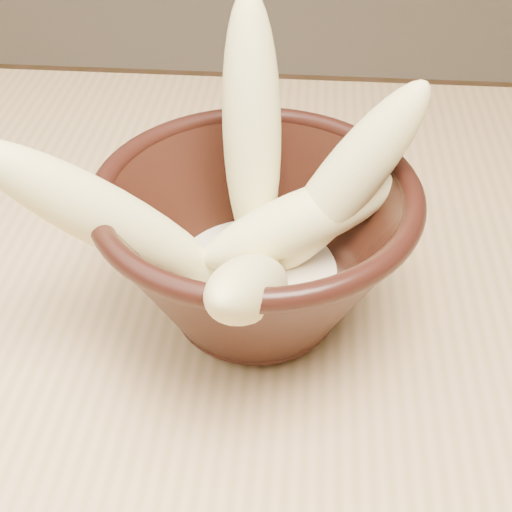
{
  "coord_description": "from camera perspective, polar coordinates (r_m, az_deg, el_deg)",
  "views": [
    {
      "loc": [
        0.07,
        -0.38,
        1.12
      ],
      "look_at": [
        0.04,
        0.0,
        0.81
      ],
      "focal_mm": 50.0,
      "sensor_mm": 36.0,
      "label": 1
    }
  ],
  "objects": [
    {
      "name": "table",
      "position": [
        0.59,
        -3.84,
        -10.14
      ],
      "size": [
        1.2,
        0.8,
        0.75
      ],
      "color": "tan",
      "rests_on": "ground"
    },
    {
      "name": "banana_right",
      "position": [
        0.48,
        7.22,
        5.92
      ],
      "size": [
        0.13,
        0.08,
        0.16
      ],
      "primitive_type": "ellipsoid",
      "rotation": [
        0.61,
        0.0,
        1.88
      ],
      "color": "#EDE38C",
      "rests_on": "bowl"
    },
    {
      "name": "banana_front",
      "position": [
        0.42,
        -0.49,
        -2.59
      ],
      "size": [
        0.06,
        0.15,
        0.12
      ],
      "primitive_type": "ellipsoid",
      "rotation": [
        0.94,
        0.0,
        -0.16
      ],
      "color": "#EDE38C",
      "rests_on": "bowl"
    },
    {
      "name": "milk_puddle",
      "position": [
        0.51,
        -0.0,
        -1.66
      ],
      "size": [
        0.12,
        0.12,
        0.02
      ],
      "primitive_type": "cylinder",
      "color": "beige",
      "rests_on": "bowl"
    },
    {
      "name": "bowl",
      "position": [
        0.49,
        0.0,
        0.92
      ],
      "size": [
        0.22,
        0.22,
        0.12
      ],
      "rotation": [
        0.0,
        0.0,
        0.15
      ],
      "color": "black",
      "rests_on": "table"
    },
    {
      "name": "banana_across",
      "position": [
        0.48,
        3.57,
        2.86
      ],
      "size": [
        0.15,
        0.09,
        0.08
      ],
      "primitive_type": "ellipsoid",
      "rotation": [
        1.29,
        0.0,
        1.94
      ],
      "color": "#EDE38C",
      "rests_on": "bowl"
    },
    {
      "name": "banana_upright",
      "position": [
        0.49,
        -0.33,
        10.16
      ],
      "size": [
        0.05,
        0.1,
        0.19
      ],
      "primitive_type": "ellipsoid",
      "rotation": [
        0.31,
        0.0,
        3.3
      ],
      "color": "#EDE38C",
      "rests_on": "bowl"
    },
    {
      "name": "banana_left",
      "position": [
        0.45,
        -11.75,
        2.99
      ],
      "size": [
        0.17,
        0.09,
        0.16
      ],
      "primitive_type": "ellipsoid",
      "rotation": [
        0.82,
        0.0,
        -1.22
      ],
      "color": "#EDE38C",
      "rests_on": "bowl"
    }
  ]
}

